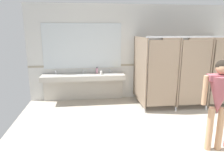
% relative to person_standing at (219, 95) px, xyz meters
% --- Properties ---
extents(ground_plane, '(6.83, 6.86, 0.10)m').
position_rel_person_standing_xyz_m(ground_plane, '(-0.55, 0.01, -1.08)').
color(ground_plane, '#B2A899').
extents(wall_back, '(6.83, 0.12, 2.86)m').
position_rel_person_standing_xyz_m(wall_back, '(-0.55, 3.20, 0.40)').
color(wall_back, silver).
rests_on(wall_back, ground_plane).
extents(wall_back_tile_band, '(6.83, 0.01, 0.06)m').
position_rel_person_standing_xyz_m(wall_back_tile_band, '(-0.55, 3.13, 0.02)').
color(wall_back_tile_band, '#9E937F').
rests_on(wall_back_tile_band, wall_back).
extents(vanity_counter, '(2.41, 0.53, 0.95)m').
position_rel_person_standing_xyz_m(vanity_counter, '(-2.34, 2.93, -0.42)').
color(vanity_counter, '#B2ADA3').
rests_on(vanity_counter, ground_plane).
extents(mirror_panel, '(2.31, 0.02, 1.32)m').
position_rel_person_standing_xyz_m(mirror_panel, '(-2.34, 3.13, 0.62)').
color(mirror_panel, silver).
rests_on(mirror_panel, wall_back).
extents(bathroom_stalls, '(2.65, 1.38, 1.96)m').
position_rel_person_standing_xyz_m(bathroom_stalls, '(0.54, 2.24, 0.00)').
color(bathroom_stalls, '#84705B').
rests_on(bathroom_stalls, ground_plane).
extents(person_standing, '(0.57, 0.45, 1.63)m').
position_rel_person_standing_xyz_m(person_standing, '(0.00, 0.00, 0.00)').
color(person_standing, tan).
rests_on(person_standing, ground_plane).
extents(soap_dispenser, '(0.07, 0.07, 0.19)m').
position_rel_person_standing_xyz_m(soap_dispenser, '(-1.93, 3.01, -0.11)').
color(soap_dispenser, '#D899B2').
rests_on(soap_dispenser, vanity_counter).
extents(paper_cup, '(0.07, 0.07, 0.10)m').
position_rel_person_standing_xyz_m(paper_cup, '(-1.81, 2.80, -0.14)').
color(paper_cup, white).
rests_on(paper_cup, vanity_counter).
extents(floor_drain_cover, '(0.14, 0.14, 0.01)m').
position_rel_person_standing_xyz_m(floor_drain_cover, '(-1.07, 0.90, -1.02)').
color(floor_drain_cover, '#B7BABF').
rests_on(floor_drain_cover, ground_plane).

